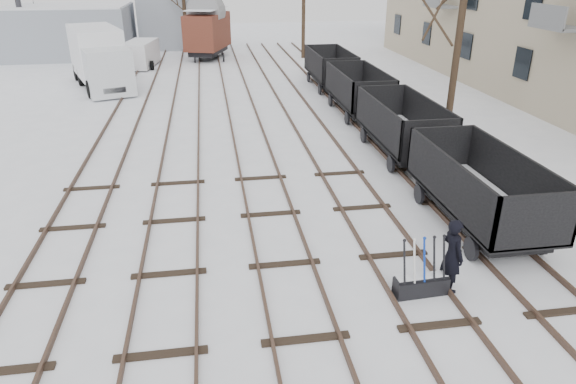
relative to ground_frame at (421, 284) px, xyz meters
name	(u,v)px	position (x,y,z in m)	size (l,w,h in m)	color
ground	(285,265)	(-3.04, 1.78, -0.28)	(120.00, 120.00, 0.00)	white
tracks	(244,120)	(-3.04, 15.45, -0.21)	(13.90, 52.00, 0.16)	black
shed_left	(70,31)	(-16.04, 37.78, 1.76)	(10.00, 8.00, 4.10)	gray
shed_right	(179,22)	(-7.04, 41.78, 1.96)	(7.00, 6.00, 4.50)	gray
ground_frame	(421,284)	(0.00, 0.00, 0.00)	(1.32, 0.49, 1.49)	black
worker	(452,255)	(0.75, 0.10, 0.66)	(0.69, 0.45, 1.89)	black
freight_wagon_a	(477,200)	(2.96, 3.08, 0.59)	(2.25, 5.63, 2.30)	black
freight_wagon_b	(401,134)	(2.96, 9.48, 0.59)	(2.25, 5.63, 2.30)	black
freight_wagon_c	(358,97)	(2.96, 15.88, 0.59)	(2.25, 5.63, 2.30)	black
freight_wagon_d	(330,73)	(2.96, 22.28, 0.59)	(2.25, 5.63, 2.30)	black
box_van_wagon	(207,30)	(-4.51, 34.25, 2.02)	(4.21, 5.77, 3.96)	black
lorry	(99,58)	(-11.40, 24.54, 1.59)	(4.30, 8.38, 3.64)	black
panel_van	(141,54)	(-9.64, 31.33, 0.71)	(2.56, 4.59, 1.92)	white
crane	(25,30)	(-19.12, 36.18, 2.03)	(1.77, 5.10, 8.78)	#28282D
tree_near	(457,52)	(5.73, 11.09, 3.58)	(0.30, 0.30, 7.73)	black
tree_far_left	(185,23)	(-6.39, 38.59, 2.19)	(0.30, 0.30, 4.94)	black
tree_far_right	(304,5)	(3.29, 33.50, 3.91)	(0.30, 0.30, 8.38)	black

